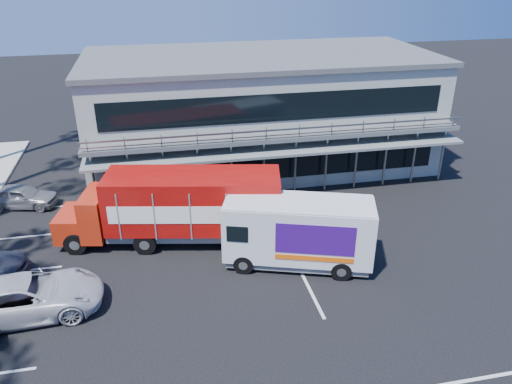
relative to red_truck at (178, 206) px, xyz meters
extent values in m
plane|color=black|center=(3.17, -5.15, -2.01)|extent=(120.00, 120.00, 0.00)
cube|color=gray|center=(6.17, 9.85, 1.49)|extent=(22.00, 10.00, 7.00)
cube|color=#515454|center=(6.17, 9.85, 5.14)|extent=(22.40, 10.40, 0.30)
cube|color=#515454|center=(6.17, 4.25, 1.59)|extent=(22.00, 1.20, 0.25)
cube|color=gray|center=(6.17, 3.70, 2.09)|extent=(22.00, 0.08, 0.90)
cube|color=slate|center=(6.17, 3.95, 0.89)|extent=(22.00, 1.80, 0.15)
cube|color=black|center=(6.17, 4.83, -0.41)|extent=(20.00, 0.06, 1.60)
cube|color=black|center=(6.17, 4.83, 3.19)|extent=(20.00, 0.06, 1.60)
cube|color=#B5240E|center=(-5.09, 1.03, -0.96)|extent=(1.90, 2.59, 1.25)
cube|color=#B5240E|center=(-3.97, 0.80, -0.39)|extent=(1.54, 2.76, 2.19)
cube|color=black|center=(-3.97, 0.80, 0.24)|extent=(0.49, 2.18, 0.73)
cube|color=#A30F0A|center=(0.73, -0.15, 0.29)|extent=(8.69, 4.21, 2.71)
cube|color=slate|center=(0.73, -0.15, -1.33)|extent=(8.61, 3.83, 0.31)
cube|color=white|center=(0.47, -1.44, 0.18)|extent=(7.53, 1.55, 0.89)
cube|color=white|center=(0.99, 1.14, 0.18)|extent=(7.53, 1.55, 0.89)
cylinder|color=black|center=(-5.01, -0.15, -1.46)|extent=(1.12, 0.49, 1.08)
cylinder|color=black|center=(-4.56, 2.09, -1.46)|extent=(1.12, 0.49, 1.08)
cylinder|color=black|center=(-1.74, -0.82, -1.46)|extent=(1.12, 0.49, 1.08)
cylinder|color=black|center=(-1.29, 1.43, -1.46)|extent=(1.12, 0.49, 1.08)
cylinder|color=black|center=(3.16, -1.81, -1.46)|extent=(1.12, 0.49, 1.08)
cylinder|color=black|center=(3.62, 0.44, -1.46)|extent=(1.12, 0.49, 1.08)
cube|color=silver|center=(5.17, -3.15, -0.15)|extent=(7.04, 4.28, 2.66)
cube|color=slate|center=(5.17, -3.15, -1.63)|extent=(6.71, 3.98, 0.33)
cube|color=black|center=(2.03, -2.10, 0.13)|extent=(0.65, 1.79, 0.90)
cube|color=silver|center=(5.17, -3.15, 1.21)|extent=(6.89, 4.19, 0.08)
cube|color=#340C6E|center=(5.52, -4.49, 0.04)|extent=(3.26, 1.11, 1.43)
cube|color=#340C6E|center=(6.26, -2.29, 0.04)|extent=(3.26, 1.11, 1.43)
cube|color=#F2590C|center=(5.52, -4.49, -0.91)|extent=(3.25, 1.11, 0.24)
cylinder|color=black|center=(2.59, -3.35, -1.55)|extent=(0.95, 0.56, 0.91)
cylinder|color=black|center=(3.23, -1.44, -1.55)|extent=(0.95, 0.56, 0.91)
cylinder|color=black|center=(6.74, -4.74, -1.55)|extent=(0.95, 0.56, 0.91)
cylinder|color=black|center=(7.38, -2.83, -1.55)|extent=(0.95, 0.56, 0.91)
imported|color=silver|center=(-6.33, -4.35, -1.19)|extent=(6.01, 3.08, 1.62)
imported|color=slate|center=(-8.55, 5.65, -1.34)|extent=(4.13, 2.37, 1.32)
camera|label=1|loc=(-0.69, -21.91, 11.15)|focal=35.00mm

